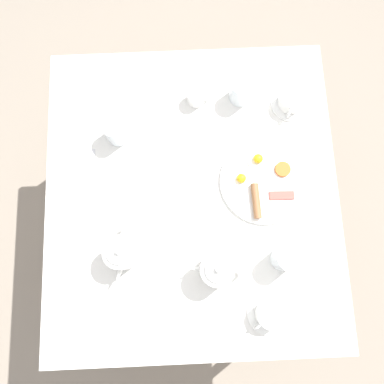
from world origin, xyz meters
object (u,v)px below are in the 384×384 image
at_px(teapot_near, 217,270).
at_px(water_glass_tall, 286,258).
at_px(fork_by_plate, 95,176).
at_px(knife_by_plate, 99,93).
at_px(teacup_with_saucer_right, 269,314).
at_px(wine_glass_spare, 116,131).
at_px(breakfast_plate, 262,181).
at_px(creamer_jug, 196,97).
at_px(teacup_with_saucer_left, 291,101).
at_px(water_glass_short, 241,91).
at_px(spoon_for_tea, 173,148).
at_px(teapot_far, 122,252).

height_order(teapot_near, water_glass_tall, teapot_near).
distance_m(fork_by_plate, knife_by_plate, 0.30).
height_order(teacup_with_saucer_right, fork_by_plate, teacup_with_saucer_right).
xyz_separation_m(water_glass_tall, wine_glass_spare, (-0.52, 0.44, -0.00)).
xyz_separation_m(breakfast_plate, wine_glass_spare, (-0.48, 0.18, 0.04)).
bearing_deg(creamer_jug, teacup_with_saucer_left, -5.13).
distance_m(teacup_with_saucer_left, teacup_with_saucer_right, 0.71).
height_order(wine_glass_spare, creamer_jug, wine_glass_spare).
distance_m(teapot_near, fork_by_plate, 0.51).
relative_size(teacup_with_saucer_right, water_glass_short, 1.44).
relative_size(teapot_near, creamer_jug, 2.31).
relative_size(water_glass_tall, fork_by_plate, 0.56).
xyz_separation_m(wine_glass_spare, spoon_for_tea, (0.18, -0.05, -0.05)).
relative_size(teapot_near, spoon_for_tea, 1.26).
relative_size(teapot_near, water_glass_short, 2.11).
height_order(water_glass_tall, water_glass_short, water_glass_tall).
relative_size(teacup_with_saucer_right, fork_by_plate, 0.70).
relative_size(teacup_with_saucer_left, spoon_for_tea, 0.86).
xyz_separation_m(teapot_near, teapot_far, (-0.29, 0.07, 0.00)).
bearing_deg(teacup_with_saucer_left, teacup_with_saucer_right, -100.97).
bearing_deg(teacup_with_saucer_right, wine_glass_spare, 127.36).
bearing_deg(teapot_near, teapot_far, -7.83).
height_order(breakfast_plate, spoon_for_tea, breakfast_plate).
height_order(teapot_near, teacup_with_saucer_left, teapot_near).
relative_size(teacup_with_saucer_right, spoon_for_tea, 0.86).
height_order(teacup_with_saucer_right, water_glass_short, water_glass_short).
bearing_deg(water_glass_tall, knife_by_plate, 134.43).
xyz_separation_m(teacup_with_saucer_left, water_glass_tall, (-0.08, -0.53, 0.03)).
bearing_deg(teapot_far, breakfast_plate, 123.79).
relative_size(water_glass_short, creamer_jug, 1.09).
bearing_deg(teacup_with_saucer_right, spoon_for_tea, 116.58).
distance_m(teapot_far, wine_glass_spare, 0.40).
relative_size(breakfast_plate, spoon_for_tea, 1.89).
bearing_deg(teapot_near, water_glass_short, -96.18).
bearing_deg(spoon_for_tea, fork_by_plate, -162.02).
xyz_separation_m(breakfast_plate, teapot_near, (-0.17, -0.28, 0.05)).
height_order(breakfast_plate, teacup_with_saucer_right, teacup_with_saucer_right).
height_order(teacup_with_saucer_right, wine_glass_spare, wine_glass_spare).
xyz_separation_m(breakfast_plate, water_glass_tall, (0.04, -0.26, 0.04)).
bearing_deg(creamer_jug, fork_by_plate, -143.79).
bearing_deg(creamer_jug, knife_by_plate, 173.21).
height_order(teacup_with_saucer_left, water_glass_tall, water_glass_tall).
bearing_deg(water_glass_tall, creamer_jug, 113.99).
distance_m(water_glass_tall, creamer_jug, 0.61).
relative_size(breakfast_plate, creamer_jug, 3.46).
height_order(teacup_with_saucer_right, water_glass_tall, water_glass_tall).
distance_m(wine_glass_spare, spoon_for_tea, 0.20).
relative_size(teacup_with_saucer_left, wine_glass_spare, 1.37).
distance_m(teapot_near, water_glass_short, 0.60).
bearing_deg(teacup_with_saucer_right, water_glass_tall, 70.12).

